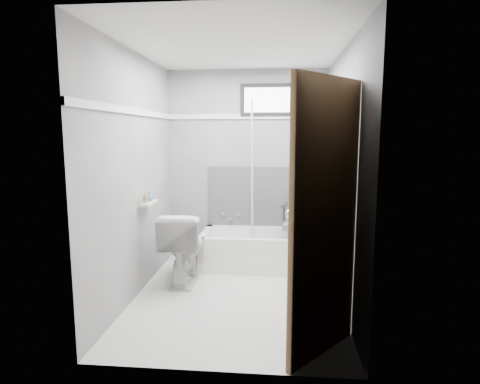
# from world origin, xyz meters

# --- Properties ---
(floor) EXTENTS (2.60, 2.60, 0.00)m
(floor) POSITION_xyz_m (0.00, 0.00, 0.00)
(floor) COLOR white
(floor) RESTS_ON ground
(ceiling) EXTENTS (2.60, 2.60, 0.00)m
(ceiling) POSITION_xyz_m (0.00, 0.00, 2.40)
(ceiling) COLOR silver
(ceiling) RESTS_ON floor
(wall_back) EXTENTS (2.00, 0.02, 2.40)m
(wall_back) POSITION_xyz_m (0.00, 1.30, 1.20)
(wall_back) COLOR slate
(wall_back) RESTS_ON floor
(wall_front) EXTENTS (2.00, 0.02, 2.40)m
(wall_front) POSITION_xyz_m (0.00, -1.30, 1.20)
(wall_front) COLOR slate
(wall_front) RESTS_ON floor
(wall_left) EXTENTS (0.02, 2.60, 2.40)m
(wall_left) POSITION_xyz_m (-1.00, 0.00, 1.20)
(wall_left) COLOR slate
(wall_left) RESTS_ON floor
(wall_right) EXTENTS (0.02, 2.60, 2.40)m
(wall_right) POSITION_xyz_m (1.00, 0.00, 1.20)
(wall_right) COLOR slate
(wall_right) RESTS_ON floor
(bathtub) EXTENTS (1.50, 0.70, 0.42)m
(bathtub) POSITION_xyz_m (0.23, 0.93, 0.21)
(bathtub) COLOR white
(bathtub) RESTS_ON floor
(office_chair) EXTENTS (0.61, 0.61, 0.93)m
(office_chair) POSITION_xyz_m (0.71, 0.98, 0.59)
(office_chair) COLOR slate
(office_chair) RESTS_ON bathtub
(toilet) EXTENTS (0.47, 0.80, 0.77)m
(toilet) POSITION_xyz_m (-0.62, 0.36, 0.38)
(toilet) COLOR white
(toilet) RESTS_ON floor
(door) EXTENTS (0.78, 0.78, 2.00)m
(door) POSITION_xyz_m (0.98, -1.28, 1.00)
(door) COLOR #513A1E
(door) RESTS_ON floor
(window) EXTENTS (0.66, 0.04, 0.40)m
(window) POSITION_xyz_m (0.25, 1.29, 2.02)
(window) COLOR black
(window) RESTS_ON wall_back
(backerboard) EXTENTS (1.50, 0.02, 0.78)m
(backerboard) POSITION_xyz_m (0.25, 1.29, 0.80)
(backerboard) COLOR #4C4C4F
(backerboard) RESTS_ON wall_back
(trim_back) EXTENTS (2.00, 0.02, 0.06)m
(trim_back) POSITION_xyz_m (0.00, 1.29, 1.82)
(trim_back) COLOR white
(trim_back) RESTS_ON wall_back
(trim_left) EXTENTS (0.02, 2.60, 0.06)m
(trim_left) POSITION_xyz_m (-0.99, 0.00, 1.82)
(trim_left) COLOR white
(trim_left) RESTS_ON wall_left
(pole) EXTENTS (0.02, 0.32, 1.93)m
(pole) POSITION_xyz_m (0.08, 1.06, 1.05)
(pole) COLOR silver
(pole) RESTS_ON bathtub
(shelf) EXTENTS (0.10, 0.32, 0.02)m
(shelf) POSITION_xyz_m (-0.93, 0.17, 0.90)
(shelf) COLOR silver
(shelf) RESTS_ON wall_left
(soap_bottle_a) EXTENTS (0.05, 0.05, 0.10)m
(soap_bottle_a) POSITION_xyz_m (-0.94, 0.09, 0.97)
(soap_bottle_a) COLOR #A57C52
(soap_bottle_a) RESTS_ON shelf
(soap_bottle_b) EXTENTS (0.09, 0.09, 0.09)m
(soap_bottle_b) POSITION_xyz_m (-0.94, 0.23, 0.96)
(soap_bottle_b) COLOR slate
(soap_bottle_b) RESTS_ON shelf
(faucet) EXTENTS (0.26, 0.10, 0.16)m
(faucet) POSITION_xyz_m (-0.20, 1.27, 0.55)
(faucet) COLOR silver
(faucet) RESTS_ON wall_back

